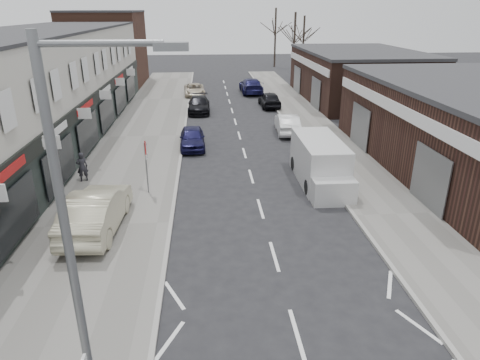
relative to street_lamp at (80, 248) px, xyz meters
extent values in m
cube|color=slate|center=(-2.22, 22.80, -4.56)|extent=(5.50, 64.00, 0.12)
cube|color=slate|center=(10.28, 22.80, -4.56)|extent=(3.50, 64.00, 0.12)
cube|color=beige|center=(-8.97, 20.30, -1.07)|extent=(8.00, 41.00, 7.10)
cube|color=#4A2B1F|center=(-8.97, 45.80, -0.62)|extent=(8.00, 10.00, 8.00)
cube|color=#382019|center=(17.03, 34.80, -2.37)|extent=(10.00, 16.00, 4.50)
cylinder|color=slate|center=(-0.17, 0.00, -0.50)|extent=(0.16, 0.16, 8.00)
cylinder|color=slate|center=(0.73, 0.00, 3.30)|extent=(1.80, 0.10, 0.10)
cube|color=slate|center=(1.73, 0.00, 3.25)|extent=(0.50, 0.22, 0.12)
cylinder|color=slate|center=(-0.67, 12.80, -3.25)|extent=(0.07, 0.07, 2.50)
cube|color=white|center=(-0.62, 12.80, -2.65)|extent=(0.04, 0.45, 0.25)
cube|color=silver|center=(7.93, 13.92, -3.50)|extent=(2.06, 4.91, 2.24)
cube|color=silver|center=(7.93, 11.05, -4.04)|extent=(1.98, 0.87, 1.17)
cylinder|color=black|center=(7.01, 12.21, -4.25)|extent=(0.23, 0.75, 0.75)
cylinder|color=black|center=(8.84, 12.21, -4.25)|extent=(0.23, 0.75, 0.75)
cylinder|color=black|center=(7.01, 15.64, -4.25)|extent=(0.23, 0.75, 0.75)
cylinder|color=black|center=(8.84, 15.64, -4.25)|extent=(0.23, 0.75, 0.75)
imported|color=#B4AF90|center=(-2.25, 9.21, -3.66)|extent=(2.04, 5.18, 1.68)
imported|color=black|center=(-4.17, 14.58, -3.74)|extent=(0.66, 0.55, 1.53)
imported|color=#13123A|center=(1.28, 20.19, -3.95)|extent=(1.70, 3.96, 1.33)
imported|color=black|center=(1.63, 30.42, -3.96)|extent=(1.89, 4.58, 1.33)
imported|color=#BCAE97|center=(1.13, 37.83, -4.00)|extent=(2.28, 4.55, 1.24)
imported|color=silver|center=(8.03, 23.18, -3.93)|extent=(1.74, 4.28, 1.38)
imported|color=black|center=(8.03, 31.94, -3.92)|extent=(1.75, 4.15, 1.40)
imported|color=#151543|center=(7.09, 39.12, -3.85)|extent=(2.27, 5.37, 1.55)
camera|label=1|loc=(2.19, -6.45, 3.76)|focal=32.00mm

